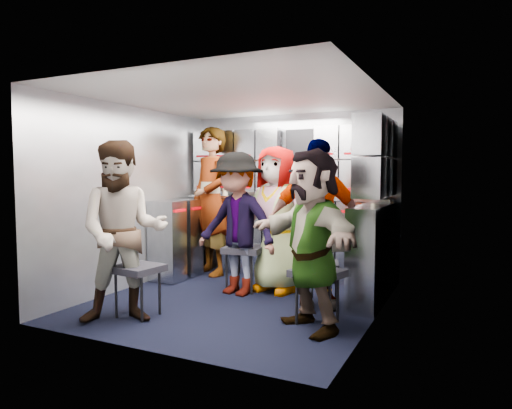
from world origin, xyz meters
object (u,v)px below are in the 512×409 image
at_px(jump_seat_mid_left, 244,251).
at_px(jump_seat_center, 282,252).
at_px(jump_seat_mid_right, 321,267).
at_px(attendant_arc_b, 237,224).
at_px(attendant_standing, 211,201).
at_px(attendant_arc_d, 316,224).
at_px(jump_seat_near_right, 318,276).
at_px(attendant_arc_a, 123,232).
at_px(attendant_arc_c, 276,219).
at_px(attendant_arc_e, 311,240).
at_px(jump_seat_near_left, 138,271).

bearing_deg(jump_seat_mid_left, jump_seat_center, 42.64).
xyz_separation_m(jump_seat_mid_right, attendant_arc_b, (-0.93, -0.09, 0.41)).
height_order(attendant_standing, attendant_arc_d, attendant_standing).
xyz_separation_m(jump_seat_near_right, attendant_arc_d, (-0.17, 0.46, 0.41)).
height_order(jump_seat_mid_left, attendant_arc_a, attendant_arc_a).
xyz_separation_m(jump_seat_center, jump_seat_mid_right, (0.59, -0.40, -0.05)).
relative_size(attendant_arc_b, attendant_arc_c, 0.96).
height_order(jump_seat_center, attendant_arc_e, attendant_arc_e).
distance_m(jump_seat_near_left, attendant_arc_a, 0.43).
bearing_deg(attendant_standing, jump_seat_center, 14.51).
bearing_deg(jump_seat_center, jump_seat_mid_left, -137.36).
relative_size(attendant_arc_c, attendant_arc_e, 1.06).
bearing_deg(attendant_arc_e, attendant_arc_d, 143.18).
relative_size(jump_seat_center, attendant_arc_d, 0.28).
relative_size(jump_seat_mid_left, jump_seat_near_right, 1.01).
height_order(jump_seat_mid_left, jump_seat_near_right, jump_seat_mid_left).
relative_size(jump_seat_center, jump_seat_near_right, 0.96).
bearing_deg(jump_seat_near_right, jump_seat_mid_right, 105.06).
bearing_deg(jump_seat_near_left, jump_seat_center, 63.05).
height_order(jump_seat_near_left, attendant_arc_d, attendant_arc_d).
relative_size(jump_seat_mid_left, attendant_arc_e, 0.33).
bearing_deg(jump_seat_mid_left, attendant_arc_d, -16.17).
bearing_deg(attendant_arc_e, attendant_arc_c, 164.39).
bearing_deg(jump_seat_near_left, attendant_arc_b, 66.88).
distance_m(attendant_standing, attendant_arc_d, 1.89).
relative_size(attendant_arc_a, attendant_arc_c, 0.99).
bearing_deg(attendant_standing, attendant_arc_a, -54.81).
xyz_separation_m(attendant_arc_c, attendant_arc_e, (0.76, -1.04, -0.04)).
bearing_deg(jump_seat_mid_right, attendant_standing, 159.44).
relative_size(jump_seat_center, attendant_arc_a, 0.29).
height_order(attendant_arc_b, attendant_arc_e, attendant_arc_b).
distance_m(attendant_standing, attendant_arc_a, 2.02).
xyz_separation_m(attendant_arc_d, attendant_arc_e, (0.17, -0.64, -0.06)).
relative_size(jump_seat_near_left, attendant_arc_a, 0.30).
xyz_separation_m(jump_seat_mid_right, jump_seat_near_right, (0.17, -0.64, 0.05)).
distance_m(jump_seat_mid_right, jump_seat_near_right, 0.66).
height_order(jump_seat_near_right, attendant_standing, attendant_standing).
distance_m(jump_seat_near_right, attendant_standing, 2.33).
distance_m(jump_seat_near_right, attendant_arc_d, 0.64).
relative_size(jump_seat_mid_right, attendant_arc_e, 0.29).
bearing_deg(attendant_arc_b, attendant_arc_a, -100.33).
bearing_deg(attendant_arc_a, jump_seat_near_left, 54.17).
bearing_deg(attendant_arc_c, jump_seat_near_right, -38.68).
bearing_deg(jump_seat_near_left, attendant_arc_d, 35.54).
height_order(jump_seat_mid_left, attendant_arc_c, attendant_arc_c).
relative_size(jump_seat_mid_right, jump_seat_near_right, 0.90).
bearing_deg(jump_seat_near_right, attendant_arc_d, 110.53).
bearing_deg(attendant_standing, attendant_arc_d, 0.83).
xyz_separation_m(jump_seat_near_left, attendant_arc_d, (1.39, 1.00, 0.41)).
bearing_deg(jump_seat_mid_right, attendant_arc_a, -135.79).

